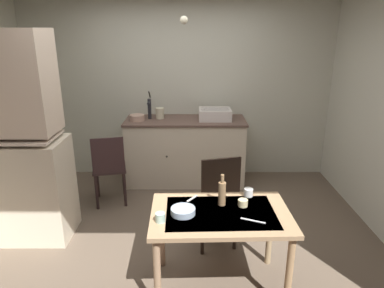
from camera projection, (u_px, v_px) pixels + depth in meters
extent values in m
plane|color=brown|center=(175.00, 233.00, 3.78)|extent=(5.39, 5.39, 0.00)
cube|color=beige|center=(179.00, 87.00, 5.03)|extent=(4.49, 0.10, 2.65)
cube|color=beige|center=(18.00, 189.00, 3.61)|extent=(1.08, 0.54, 1.07)
cube|color=beige|center=(7.00, 137.00, 3.41)|extent=(0.97, 0.49, 0.02)
cube|color=beige|center=(186.00, 152.00, 4.95)|extent=(1.64, 0.60, 0.90)
cube|color=brown|center=(186.00, 121.00, 4.81)|extent=(1.67, 0.63, 0.03)
sphere|color=#2D2823|center=(167.00, 157.00, 4.64)|extent=(0.02, 0.02, 0.02)
cube|color=silver|center=(215.00, 114.00, 4.78)|extent=(0.44, 0.34, 0.15)
cube|color=black|center=(215.00, 109.00, 4.75)|extent=(0.38, 0.28, 0.01)
cylinder|color=#232328|center=(150.00, 109.00, 4.80)|extent=(0.05, 0.05, 0.28)
cylinder|color=#232328|center=(149.00, 103.00, 4.71)|extent=(0.03, 0.12, 0.03)
cylinder|color=#302D26|center=(150.00, 94.00, 4.80)|extent=(0.02, 0.16, 0.12)
cylinder|color=tan|center=(138.00, 118.00, 4.74)|extent=(0.20, 0.20, 0.08)
cylinder|color=beige|center=(160.00, 113.00, 4.83)|extent=(0.12, 0.12, 0.15)
cube|color=tan|center=(221.00, 214.00, 2.79)|extent=(1.14, 0.75, 0.04)
cube|color=white|center=(221.00, 212.00, 2.78)|extent=(0.89, 0.59, 0.00)
cylinder|color=tan|center=(158.00, 278.00, 2.61)|extent=(0.06, 0.06, 0.69)
cylinder|color=tan|center=(289.00, 275.00, 2.63)|extent=(0.06, 0.06, 0.69)
cylinder|color=tan|center=(162.00, 233.00, 3.17)|extent=(0.06, 0.06, 0.69)
cylinder|color=tan|center=(270.00, 231.00, 3.20)|extent=(0.06, 0.06, 0.69)
cube|color=#2E231B|center=(214.00, 203.00, 3.49)|extent=(0.49, 0.49, 0.03)
cube|color=#31241C|center=(221.00, 185.00, 3.23)|extent=(0.37, 0.12, 0.54)
cylinder|color=#2E231B|center=(224.00, 213.00, 3.76)|extent=(0.04, 0.04, 0.44)
cylinder|color=#2E231B|center=(194.00, 217.00, 3.68)|extent=(0.04, 0.04, 0.44)
cylinder|color=#2E231B|center=(235.00, 230.00, 3.45)|extent=(0.04, 0.04, 0.44)
cylinder|color=#2E231B|center=(203.00, 235.00, 3.37)|extent=(0.04, 0.04, 0.44)
cube|color=#302020|center=(110.00, 168.00, 4.35)|extent=(0.48, 0.48, 0.03)
cube|color=#352223|center=(108.00, 155.00, 4.10)|extent=(0.38, 0.11, 0.43)
cylinder|color=#302020|center=(124.00, 179.00, 4.62)|extent=(0.04, 0.04, 0.45)
cylinder|color=#302020|center=(98.00, 181.00, 4.54)|extent=(0.04, 0.04, 0.45)
cylinder|color=#302020|center=(125.00, 190.00, 4.30)|extent=(0.04, 0.04, 0.45)
cylinder|color=#302020|center=(97.00, 192.00, 4.23)|extent=(0.04, 0.04, 0.45)
cylinder|color=#9EB2C6|center=(183.00, 211.00, 2.75)|extent=(0.20, 0.20, 0.05)
cylinder|color=beige|center=(243.00, 203.00, 2.87)|extent=(0.08, 0.08, 0.06)
cylinder|color=white|center=(249.00, 192.00, 3.04)|extent=(0.08, 0.08, 0.07)
cylinder|color=#ADD1C1|center=(161.00, 217.00, 2.64)|extent=(0.08, 0.08, 0.07)
cylinder|color=olive|center=(222.00, 194.00, 2.87)|extent=(0.06, 0.06, 0.20)
cylinder|color=olive|center=(223.00, 179.00, 2.83)|extent=(0.03, 0.03, 0.07)
cube|color=silver|center=(253.00, 221.00, 2.66)|extent=(0.19, 0.09, 0.00)
cube|color=beige|center=(193.00, 198.00, 3.00)|extent=(0.10, 0.13, 0.00)
sphere|color=#F9EFCC|center=(185.00, 20.00, 3.41)|extent=(0.08, 0.08, 0.08)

